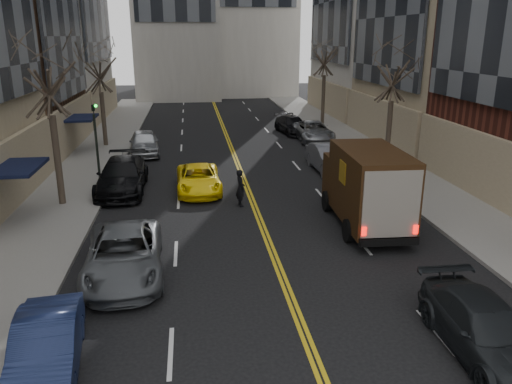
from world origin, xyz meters
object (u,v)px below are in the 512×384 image
pedestrian (240,188)px  taxi (199,179)px  observer_sedan (485,329)px  ups_truck (366,187)px

pedestrian → taxi: bearing=25.8°
observer_sedan → taxi: size_ratio=1.00×
observer_sedan → taxi: bearing=115.7°
taxi → pedestrian: pedestrian is taller
ups_truck → taxi: 8.85m
ups_truck → pedestrian: 5.84m
observer_sedan → pedestrian: pedestrian is taller
ups_truck → taxi: size_ratio=1.32×
ups_truck → observer_sedan: (-0.00, -8.80, -1.00)m
observer_sedan → pedestrian: size_ratio=2.69×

